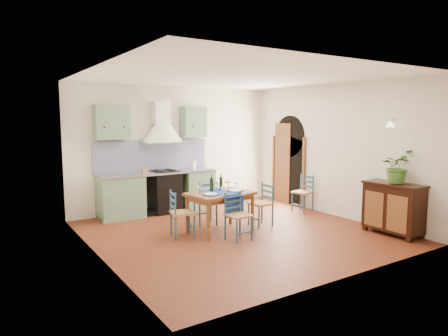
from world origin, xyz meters
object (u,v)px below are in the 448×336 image
at_px(sideboard, 393,207).
at_px(potted_plant, 396,166).
at_px(chair_near, 237,216).
at_px(dining_table, 221,197).

xyz_separation_m(sideboard, potted_plant, (0.01, -0.02, 0.73)).
relative_size(chair_near, sideboard, 0.77).
height_order(dining_table, chair_near, dining_table).
distance_m(dining_table, chair_near, 0.60).
relative_size(dining_table, chair_near, 1.52).
xyz_separation_m(dining_table, sideboard, (2.51, -1.81, -0.14)).
xyz_separation_m(dining_table, potted_plant, (2.52, -1.83, 0.58)).
height_order(chair_near, potted_plant, potted_plant).
height_order(dining_table, potted_plant, potted_plant).
bearing_deg(sideboard, dining_table, 144.15).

